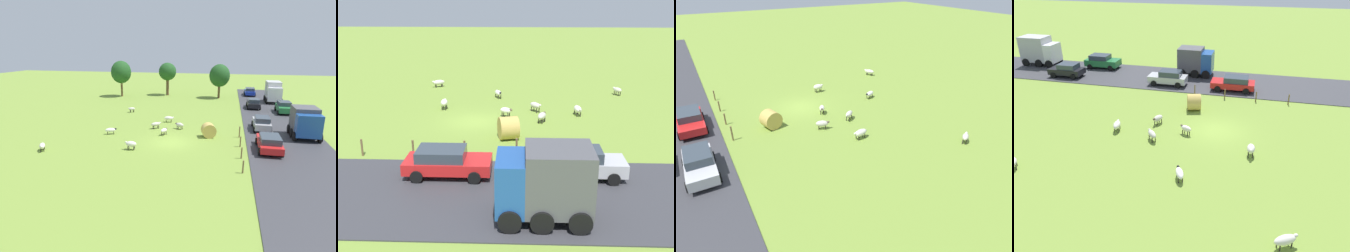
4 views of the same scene
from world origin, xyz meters
TOP-DOWN VIEW (x-y plane):
  - ground_plane at (0.00, 0.00)m, footprint 160.00×160.00m
  - road_strip at (11.49, 0.00)m, footprint 8.00×80.00m
  - sheep_1 at (-3.23, -2.84)m, footprint 1.13×0.57m
  - sheep_2 at (-2.74, 4.57)m, footprint 1.17×1.07m
  - sheep_3 at (-1.86, 7.81)m, footprint 1.33×0.72m
  - sheep_4 at (-11.22, -4.84)m, footprint 1.03×1.27m
  - sheep_5 at (0.05, 4.96)m, footprint 1.17×0.86m
  - sheep_6 at (-1.22, 2.27)m, footprint 0.81×1.06m
  - sheep_7 at (-7.08, 1.35)m, footprint 1.28×0.89m
  - hay_bale_0 at (3.61, 2.61)m, footprint 1.75×1.55m
  - fence_post_0 at (6.85, -5.89)m, footprint 0.12×0.12m
  - fence_post_1 at (6.85, -2.86)m, footprint 0.12×0.12m
  - fence_post_2 at (6.85, 0.16)m, footprint 0.12×0.12m
  - fence_post_3 at (6.85, 3.19)m, footprint 0.12×0.12m
  - truck_0 at (13.11, 24.82)m, footprint 2.61×4.61m
  - truck_1 at (13.52, 4.46)m, footprint 2.72×3.97m
  - car_0 at (9.44, 6.64)m, footprint 1.99×4.16m
  - car_2 at (9.43, 18.90)m, footprint 2.06×3.90m
  - car_3 at (13.57, 16.43)m, footprint 2.17×4.22m
  - car_4 at (9.42, -0.44)m, footprint 2.18×4.49m

SIDE VIEW (x-z plane):
  - ground_plane at x=0.00m, z-range 0.00..0.00m
  - road_strip at x=11.49m, z-range 0.00..0.06m
  - sheep_7 at x=-7.08m, z-range 0.12..0.83m
  - sheep_4 at x=-11.22m, z-range 0.12..0.85m
  - fence_post_1 at x=6.85m, z-range 0.00..1.02m
  - sheep_5 at x=0.05m, z-range 0.13..0.90m
  - sheep_3 at x=-1.86m, z-range 0.13..0.90m
  - fence_post_2 at x=6.85m, z-range 0.00..1.03m
  - fence_post_0 at x=6.85m, z-range 0.00..1.04m
  - sheep_6 at x=-1.22m, z-range 0.15..0.91m
  - sheep_2 at x=-2.74m, z-range 0.15..0.94m
  - sheep_1 at x=-3.23m, z-range 0.15..0.99m
  - fence_post_3 at x=6.85m, z-range 0.00..1.22m
  - hay_bale_0 at x=3.61m, z-range 0.00..1.50m
  - car_4 at x=9.42m, z-range 0.10..1.58m
  - car_2 at x=9.43m, z-range 0.09..1.62m
  - car_0 at x=9.44m, z-range 0.09..1.66m
  - car_3 at x=13.57m, z-range 0.09..1.73m
  - truck_1 at x=13.52m, z-range 0.16..3.35m
  - truck_0 at x=13.11m, z-range 0.14..3.73m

